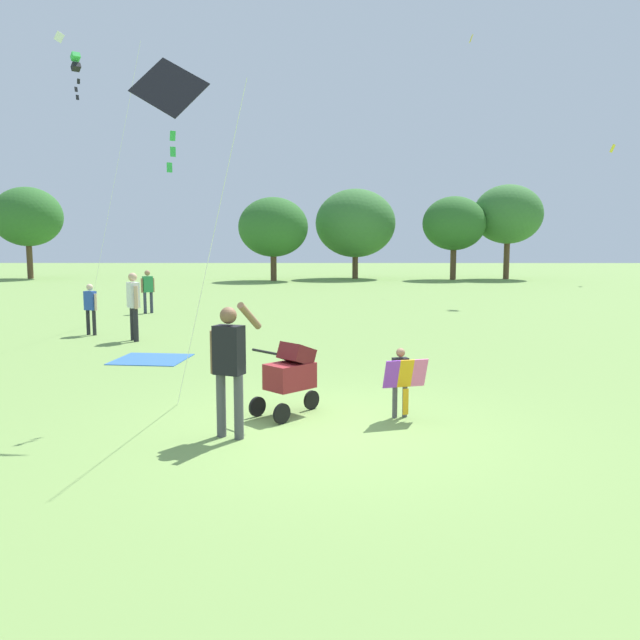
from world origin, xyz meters
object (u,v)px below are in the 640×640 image
object	(u,v)px
child_with_butterfly_kite	(401,377)
person_red_shirt	(90,305)
person_adult_flyer	(229,359)
kite_adult_black	(170,96)
kite_orange_delta	(77,67)
stroller	(291,372)
person_sitting_far	(133,301)
person_couple_left	(148,288)
picnic_blanket	(151,359)

from	to	relation	value
child_with_butterfly_kite	person_red_shirt	distance (m)	10.56
person_adult_flyer	kite_adult_black	xyz separation A→B (m)	(-1.01, 1.61, 3.49)
kite_adult_black	person_red_shirt	bearing A→B (deg)	118.34
kite_orange_delta	person_adult_flyer	bearing A→B (deg)	-62.01
child_with_butterfly_kite	stroller	distance (m)	1.54
person_red_shirt	person_sitting_far	bearing A→B (deg)	-34.76
person_adult_flyer	stroller	size ratio (longest dim) A/B	1.66
child_with_butterfly_kite	person_sitting_far	bearing A→B (deg)	129.66
person_red_shirt	person_couple_left	distance (m)	4.99
picnic_blanket	kite_adult_black	bearing A→B (deg)	-69.35
stroller	kite_orange_delta	bearing A→B (deg)	123.72
stroller	kite_adult_black	distance (m)	4.27
child_with_butterfly_kite	person_adult_flyer	xyz separation A→B (m)	(-2.23, -0.91, 0.40)
kite_adult_black	picnic_blanket	world-z (taller)	kite_adult_black
kite_orange_delta	stroller	bearing A→B (deg)	-56.28
person_couple_left	kite_adult_black	bearing A→B (deg)	-72.99
kite_adult_black	picnic_blanket	distance (m)	5.95
child_with_butterfly_kite	person_couple_left	world-z (taller)	person_couple_left
stroller	picnic_blanket	world-z (taller)	stroller
person_adult_flyer	person_red_shirt	size ratio (longest dim) A/B	1.29
person_adult_flyer	stroller	distance (m)	1.34
person_red_shirt	picnic_blanket	size ratio (longest dim) A/B	0.93
stroller	person_couple_left	distance (m)	13.77
kite_orange_delta	person_sitting_far	distance (m)	7.03
kite_orange_delta	person_red_shirt	distance (m)	6.60
person_adult_flyer	stroller	bearing A→B (deg)	56.70
stroller	kite_orange_delta	size ratio (longest dim) A/B	0.14
person_red_shirt	kite_adult_black	bearing A→B (deg)	-61.66
child_with_butterfly_kite	person_sitting_far	size ratio (longest dim) A/B	0.59
kite_adult_black	person_couple_left	xyz separation A→B (m)	(-3.71, 12.11, -3.63)
child_with_butterfly_kite	kite_adult_black	xyz separation A→B (m)	(-3.24, 0.70, 3.90)
kite_orange_delta	person_couple_left	xyz separation A→B (m)	(0.84, 3.27, -6.27)
stroller	person_red_shirt	bearing A→B (deg)	125.95
kite_adult_black	picnic_blanket	bearing A→B (deg)	110.65
person_adult_flyer	child_with_butterfly_kite	bearing A→B (deg)	22.07
person_red_shirt	picnic_blanket	distance (m)	4.32
kite_adult_black	person_sitting_far	bearing A→B (deg)	111.64
person_adult_flyer	person_couple_left	size ratio (longest dim) A/B	1.19
kite_orange_delta	person_sitting_far	xyz separation A→B (m)	(2.11, -2.69, -6.14)
kite_adult_black	kite_orange_delta	bearing A→B (deg)	117.21
picnic_blanket	person_sitting_far	bearing A→B (deg)	113.09
kite_orange_delta	picnic_blanket	size ratio (longest dim) A/B	5.29
person_red_shirt	picnic_blanket	world-z (taller)	person_red_shirt
child_with_butterfly_kite	person_red_shirt	world-z (taller)	person_red_shirt
stroller	person_adult_flyer	bearing A→B (deg)	-123.30
person_couple_left	person_adult_flyer	bearing A→B (deg)	-71.04
kite_adult_black	kite_orange_delta	distance (m)	10.29
picnic_blanket	child_with_butterfly_kite	bearing A→B (deg)	-43.38
person_red_shirt	picnic_blanket	bearing A→B (deg)	-54.57
person_red_shirt	kite_orange_delta	bearing A→B (deg)	112.29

